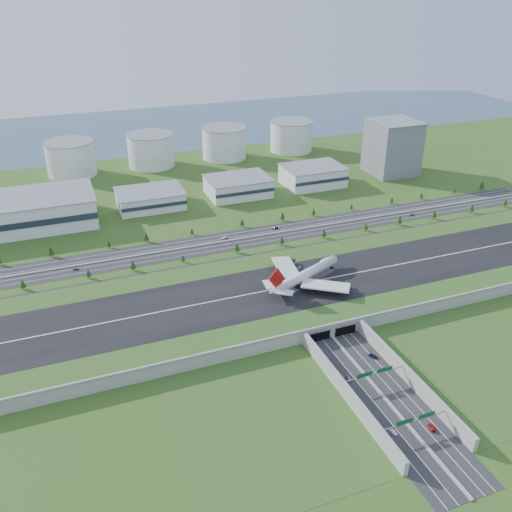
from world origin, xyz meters
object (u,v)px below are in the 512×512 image
object	(u,v)px
car_1	(393,432)
car_4	(76,269)
car_3	(432,427)
car_2	(373,356)
car_6	(411,214)
car_7	(224,238)
fuel_tank_a	(71,159)
car_5	(275,228)
boeing_747	(307,274)
car_0	(349,378)
office_tower	(392,148)

from	to	relation	value
car_1	car_4	distance (m)	249.57
car_4	car_3	bearing A→B (deg)	-131.42
car_2	car_4	xyz separation A→B (m)	(-146.62, 163.52, -0.01)
car_1	car_6	bearing A→B (deg)	41.22
car_7	fuel_tank_a	bearing A→B (deg)	-161.90
fuel_tank_a	car_1	size ratio (longest dim) A/B	11.71
car_1	car_4	xyz separation A→B (m)	(-125.14, 215.93, 0.01)
car_5	car_2	bearing A→B (deg)	9.76
car_3	car_5	size ratio (longest dim) A/B	1.14
fuel_tank_a	car_2	size ratio (longest dim) A/B	9.58
fuel_tank_a	car_1	bearing A→B (deg)	-75.78
boeing_747	car_4	distance (m)	167.01
car_0	boeing_747	bearing A→B (deg)	87.83
boeing_747	car_4	size ratio (longest dim) A/B	15.78
car_2	car_5	bearing A→B (deg)	-114.50
car_1	car_2	distance (m)	56.63
boeing_747	car_7	xyz separation A→B (m)	(-25.26, 99.12, -13.27)
office_tower	car_0	world-z (taller)	office_tower
fuel_tank_a	car_5	bearing A→B (deg)	-54.43
office_tower	car_1	distance (m)	385.18
car_4	car_5	world-z (taller)	car_5
car_4	car_5	xyz separation A→B (m)	(162.18, 14.64, 0.08)
car_6	office_tower	bearing A→B (deg)	-26.85
fuel_tank_a	car_0	distance (m)	412.27
car_3	office_tower	bearing A→B (deg)	-104.65
car_0	car_6	bearing A→B (deg)	55.98
car_2	car_0	bearing A→B (deg)	8.99
fuel_tank_a	car_5	distance (m)	254.76
car_5	car_7	bearing A→B (deg)	-71.55
car_6	car_2	bearing A→B (deg)	136.64
car_2	car_3	distance (m)	56.47
car_4	car_7	xyz separation A→B (m)	(116.40, 11.68, 0.11)
car_2	car_6	bearing A→B (deg)	-150.17
boeing_747	car_6	xyz separation A→B (m)	(144.32, 86.12, -13.28)
fuel_tank_a	car_4	bearing A→B (deg)	-93.70
fuel_tank_a	car_6	distance (m)	351.71
boeing_747	car_6	bearing A→B (deg)	7.03
car_3	car_7	xyz separation A→B (m)	(-27.21, 231.60, 0.02)
car_2	car_3	bearing A→B (deg)	67.44
car_4	car_6	world-z (taller)	car_6
car_0	car_4	world-z (taller)	car_0
car_2	car_5	distance (m)	178.84
car_2	car_6	world-z (taller)	car_6
car_5	office_tower	bearing A→B (deg)	132.83
car_0	car_1	size ratio (longest dim) A/B	1.14
car_3	car_7	distance (m)	233.19
office_tower	car_7	bearing A→B (deg)	-156.50
boeing_747	car_5	distance (m)	104.96
car_4	fuel_tank_a	bearing A→B (deg)	11.74
car_2	car_3	world-z (taller)	car_3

